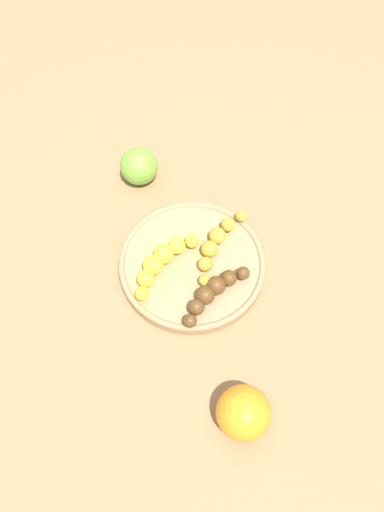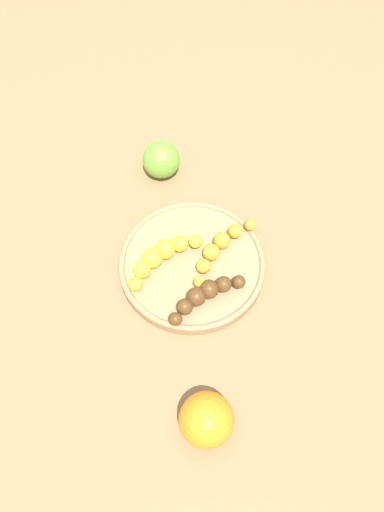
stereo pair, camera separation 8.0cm
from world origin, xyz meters
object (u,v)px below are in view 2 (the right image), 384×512
(fruit_bowl, at_px, (192,264))
(banana_overripe, at_px, (204,295))
(banana_yellow, at_px, (161,256))
(apple_green, at_px, (161,160))
(banana_spotted, at_px, (219,248))
(orange_fruit, at_px, (206,420))

(fruit_bowl, distance_m, banana_overripe, 0.07)
(banana_yellow, distance_m, apple_green, 0.20)
(fruit_bowl, bearing_deg, banana_yellow, -66.81)
(banana_overripe, bearing_deg, apple_green, -17.17)
(banana_spotted, relative_size, orange_fruit, 2.01)
(fruit_bowl, height_order, banana_yellow, banana_yellow)
(orange_fruit, bearing_deg, banana_yellow, -140.03)
(banana_overripe, xyz_separation_m, apple_green, (-0.21, -0.18, -0.00))
(fruit_bowl, distance_m, banana_spotted, 0.05)
(fruit_bowl, relative_size, orange_fruit, 3.17)
(banana_spotted, xyz_separation_m, banana_overripe, (0.09, 0.01, 0.00))
(banana_yellow, distance_m, orange_fruit, 0.26)
(banana_yellow, xyz_separation_m, apple_green, (-0.18, -0.09, -0.00))
(banana_spotted, height_order, orange_fruit, orange_fruit)
(banana_yellow, relative_size, orange_fruit, 1.75)
(banana_yellow, xyz_separation_m, banana_overripe, (0.03, 0.09, -0.00))
(fruit_bowl, height_order, orange_fruit, orange_fruit)
(fruit_bowl, relative_size, apple_green, 3.54)
(orange_fruit, distance_m, apple_green, 0.46)
(orange_fruit, xyz_separation_m, apple_green, (-0.38, -0.26, -0.00))
(banana_spotted, bearing_deg, apple_green, -22.98)
(banana_yellow, relative_size, apple_green, 1.96)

